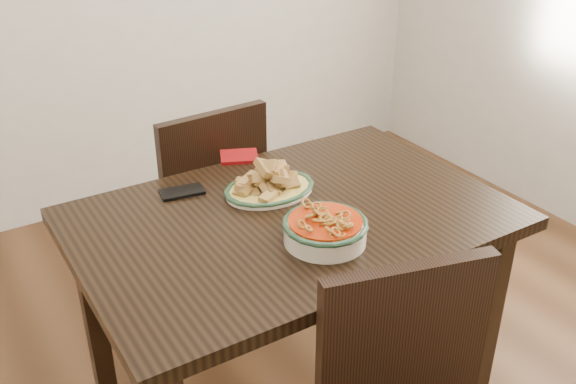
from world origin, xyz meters
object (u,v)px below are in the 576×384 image
noodle_bowl (325,227)px  dining_table (292,241)px  fish_plate (269,179)px  chair_far (204,201)px  smartphone (182,192)px

noodle_bowl → dining_table: bearing=88.3°
fish_plate → chair_far: bearing=91.8°
dining_table → fish_plate: size_ratio=4.37×
fish_plate → noodle_bowl: size_ratio=1.21×
chair_far → dining_table: bearing=86.7°
fish_plate → dining_table: bearing=-94.1°
dining_table → smartphone: size_ratio=9.30×
noodle_bowl → smartphone: 0.51m
dining_table → chair_far: chair_far is taller
chair_far → noodle_bowl: (-0.00, -0.80, 0.29)m
noodle_bowl → smartphone: bearing=115.4°
fish_plate → smartphone: fish_plate is taller
chair_far → fish_plate: 0.56m
dining_table → smartphone: smartphone is taller
dining_table → noodle_bowl: bearing=-91.7°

